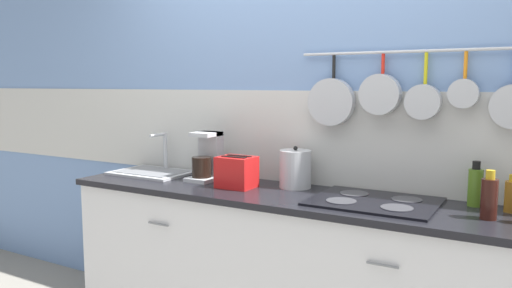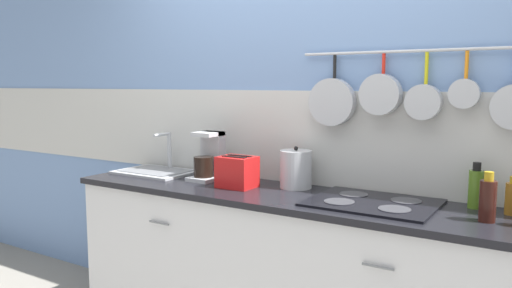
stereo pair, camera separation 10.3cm
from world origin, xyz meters
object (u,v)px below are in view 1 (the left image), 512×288
at_px(coffee_maker, 207,159).
at_px(bottle_dish_soap, 475,186).
at_px(toaster, 237,172).
at_px(bottle_vinegar, 489,198).
at_px(kettle, 296,169).

xyz_separation_m(coffee_maker, bottle_dish_soap, (1.49, 0.10, -0.03)).
distance_m(coffee_maker, bottle_dish_soap, 1.49).
bearing_deg(coffee_maker, bottle_dish_soap, 3.84).
height_order(coffee_maker, toaster, coffee_maker).
bearing_deg(coffee_maker, bottle_vinegar, -4.53).
bearing_deg(toaster, bottle_dish_soap, 9.64).
relative_size(toaster, bottle_vinegar, 1.01).
distance_m(coffee_maker, toaster, 0.30).
distance_m(toaster, bottle_vinegar, 1.29).
xyz_separation_m(coffee_maker, kettle, (0.57, 0.06, -0.02)).
bearing_deg(coffee_maker, toaster, -20.84).
distance_m(kettle, bottle_vinegar, 1.02).
height_order(toaster, bottle_dish_soap, bottle_dish_soap).
bearing_deg(bottle_dish_soap, bottle_vinegar, -70.36).
bearing_deg(toaster, kettle, 29.24).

